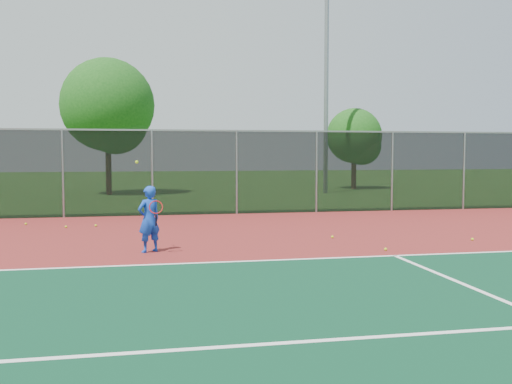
# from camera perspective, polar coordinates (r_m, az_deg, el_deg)

# --- Properties ---
(ground) EXTENTS (120.00, 120.00, 0.00)m
(ground) POSITION_cam_1_polar(r_m,az_deg,el_deg) (9.19, 10.13, -10.22)
(ground) COLOR #265719
(ground) RESTS_ON ground
(court_apron) EXTENTS (30.00, 20.00, 0.02)m
(court_apron) POSITION_cam_1_polar(r_m,az_deg,el_deg) (11.03, 6.35, -7.73)
(court_apron) COLOR maroon
(court_apron) RESTS_ON ground
(fence_back) EXTENTS (30.00, 0.06, 3.03)m
(fence_back) POSITION_cam_1_polar(r_m,az_deg,el_deg) (20.57, -1.95, 2.09)
(fence_back) COLOR black
(fence_back) RESTS_ON court_apron
(tennis_player) EXTENTS (0.65, 0.70, 2.05)m
(tennis_player) POSITION_cam_1_polar(r_m,az_deg,el_deg) (12.91, -10.65, -2.67)
(tennis_player) COLOR blue
(tennis_player) RESTS_ON court_apron
(practice_ball_0) EXTENTS (0.07, 0.07, 0.07)m
(practice_ball_0) POSITION_cam_1_polar(r_m,az_deg,el_deg) (15.43, 20.82, -4.44)
(practice_ball_0) COLOR #BDE51A
(practice_ball_0) RESTS_ON court_apron
(practice_ball_1) EXTENTS (0.07, 0.07, 0.07)m
(practice_ball_1) POSITION_cam_1_polar(r_m,az_deg,el_deg) (18.86, -22.03, -2.97)
(practice_ball_1) COLOR #BDE51A
(practice_ball_1) RESTS_ON court_apron
(practice_ball_2) EXTENTS (0.07, 0.07, 0.07)m
(practice_ball_2) POSITION_cam_1_polar(r_m,az_deg,el_deg) (17.70, -18.47, -3.32)
(practice_ball_2) COLOR #BDE51A
(practice_ball_2) RESTS_ON court_apron
(practice_ball_3) EXTENTS (0.07, 0.07, 0.07)m
(practice_ball_3) POSITION_cam_1_polar(r_m,az_deg,el_deg) (14.95, 7.65, -4.47)
(practice_ball_3) COLOR #BDE51A
(practice_ball_3) RESTS_ON court_apron
(practice_ball_4) EXTENTS (0.07, 0.07, 0.07)m
(practice_ball_4) POSITION_cam_1_polar(r_m,az_deg,el_deg) (13.29, 12.83, -5.60)
(practice_ball_4) COLOR #BDE51A
(practice_ball_4) RESTS_ON court_apron
(practice_ball_5) EXTENTS (0.07, 0.07, 0.07)m
(practice_ball_5) POSITION_cam_1_polar(r_m,az_deg,el_deg) (17.76, -15.73, -3.24)
(practice_ball_5) COLOR #BDE51A
(practice_ball_5) RESTS_ON court_apron
(floodlight_n) EXTENTS (0.90, 0.40, 12.97)m
(floodlight_n) POSITION_cam_1_polar(r_m,az_deg,el_deg) (31.90, 7.06, 13.02)
(floodlight_n) COLOR gray
(floodlight_n) RESTS_ON ground
(tree_back_left) EXTENTS (4.88, 4.88, 7.17)m
(tree_back_left) POSITION_cam_1_polar(r_m,az_deg,el_deg) (31.08, -14.46, 8.03)
(tree_back_left) COLOR #3C2516
(tree_back_left) RESTS_ON ground
(tree_back_mid) EXTENTS (3.36, 3.36, 4.93)m
(tree_back_mid) POSITION_cam_1_polar(r_m,az_deg,el_deg) (35.37, 9.98, 5.31)
(tree_back_mid) COLOR #3C2516
(tree_back_mid) RESTS_ON ground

